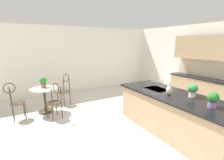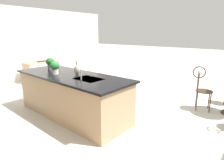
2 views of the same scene
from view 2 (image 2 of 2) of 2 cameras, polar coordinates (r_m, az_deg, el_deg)
ground_plane at (r=4.69m, az=-1.16°, el=-8.23°), size 40.00×40.00×0.00m
wall_right at (r=7.86m, az=-25.35°, el=9.65°), size 0.12×7.80×2.70m
kitchen_island at (r=4.20m, az=-12.08°, el=-4.53°), size 2.80×1.06×0.92m
chair_by_island at (r=4.86m, az=25.74°, el=-1.73°), size 0.52×0.48×1.04m
sink_faucet at (r=3.52m, az=-9.45°, el=1.57°), size 0.02×0.02×0.22m
writing_desk at (r=7.55m, az=-20.70°, el=3.49°), size 0.60×1.20×0.74m
keyboard at (r=7.57m, az=-20.28°, el=5.46°), size 0.16×0.44×0.03m
potted_plant_counter_near at (r=4.19m, az=-17.04°, el=3.86°), size 0.20×0.20×0.28m
potted_plant_counter_far at (r=4.77m, az=-18.32°, el=4.98°), size 0.20×0.20×0.29m
vase_on_counter at (r=4.09m, az=-10.65°, el=3.27°), size 0.13×0.13×0.29m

